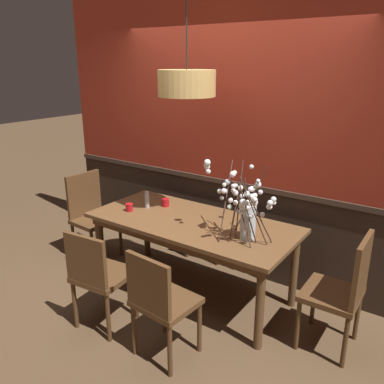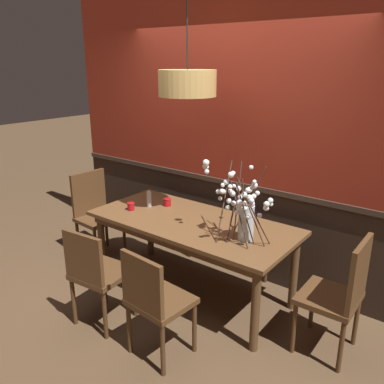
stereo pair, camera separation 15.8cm
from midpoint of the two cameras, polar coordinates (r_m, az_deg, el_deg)
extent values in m
plane|color=brown|center=(4.04, 1.15, -14.14)|extent=(24.00, 24.00, 0.00)
cube|color=#2D2119|center=(4.34, 6.70, -4.78)|extent=(4.35, 0.12, 0.95)
cube|color=#3E2E24|center=(4.17, 6.87, 1.47)|extent=(4.35, 0.14, 0.05)
cube|color=maroon|center=(4.01, 7.49, 15.07)|extent=(4.35, 0.12, 2.00)
cube|color=brown|center=(3.70, 1.22, -4.39)|extent=(1.94, 0.89, 0.04)
cube|color=brown|center=(3.72, 1.22, -5.21)|extent=(1.83, 0.78, 0.08)
cylinder|color=brown|center=(4.17, -11.66, -7.77)|extent=(0.07, 0.07, 0.72)
cylinder|color=brown|center=(3.21, 10.49, -16.27)|extent=(0.07, 0.07, 0.72)
cylinder|color=brown|center=(4.62, -5.03, -4.83)|extent=(0.07, 0.07, 0.72)
cylinder|color=brown|center=(3.77, 15.57, -11.06)|extent=(0.07, 0.07, 0.72)
cube|color=brown|center=(3.32, 20.30, -14.00)|extent=(0.42, 0.45, 0.04)
cube|color=brown|center=(3.15, 24.14, -10.64)|extent=(0.04, 0.42, 0.49)
cylinder|color=#492F1A|center=(3.34, 15.75, -18.24)|extent=(0.04, 0.04, 0.44)
cylinder|color=#492F1A|center=(3.64, 18.05, -15.12)|extent=(0.04, 0.04, 0.44)
cylinder|color=#492F1A|center=(3.26, 21.92, -19.90)|extent=(0.04, 0.04, 0.44)
cylinder|color=#492F1A|center=(3.57, 23.65, -16.52)|extent=(0.04, 0.04, 0.44)
cube|color=brown|center=(4.56, 3.91, -3.96)|extent=(0.48, 0.44, 0.04)
cube|color=brown|center=(4.63, 5.06, -0.63)|extent=(0.43, 0.07, 0.41)
cylinder|color=#492F1A|center=(4.43, 5.00, -7.99)|extent=(0.04, 0.04, 0.43)
cylinder|color=#492F1A|center=(4.61, 0.67, -6.86)|extent=(0.04, 0.04, 0.43)
cylinder|color=#492F1A|center=(4.71, 6.96, -6.42)|extent=(0.04, 0.04, 0.43)
cylinder|color=#492F1A|center=(4.87, 2.81, -5.42)|extent=(0.04, 0.04, 0.43)
cube|color=brown|center=(3.50, -11.38, -11.31)|extent=(0.46, 0.47, 0.04)
cube|color=brown|center=(3.28, -13.96, -9.17)|extent=(0.40, 0.08, 0.41)
cylinder|color=#492F1A|center=(3.85, -11.27, -12.56)|extent=(0.04, 0.04, 0.44)
cylinder|color=#492F1A|center=(3.64, -6.96, -14.25)|extent=(0.04, 0.04, 0.44)
cylinder|color=#492F1A|center=(3.63, -15.33, -14.90)|extent=(0.04, 0.04, 0.44)
cylinder|color=#492F1A|center=(3.41, -10.99, -16.93)|extent=(0.04, 0.04, 0.44)
cube|color=brown|center=(4.64, -12.09, -3.74)|extent=(0.43, 0.49, 0.04)
cube|color=brown|center=(4.69, -13.63, -0.11)|extent=(0.07, 0.44, 0.50)
cylinder|color=#492F1A|center=(4.72, -8.71, -6.33)|extent=(0.04, 0.04, 0.44)
cylinder|color=#492F1A|center=(4.50, -12.62, -7.84)|extent=(0.04, 0.04, 0.44)
cylinder|color=#492F1A|center=(4.97, -11.25, -5.21)|extent=(0.04, 0.04, 0.44)
cylinder|color=#492F1A|center=(4.76, -15.06, -6.56)|extent=(0.04, 0.04, 0.44)
cube|color=brown|center=(3.10, -2.93, -15.30)|extent=(0.46, 0.43, 0.04)
cube|color=brown|center=(2.87, -5.59, -12.95)|extent=(0.41, 0.07, 0.41)
cylinder|color=#492F1A|center=(3.44, -3.08, -16.32)|extent=(0.04, 0.04, 0.43)
cylinder|color=#492F1A|center=(3.24, 1.83, -18.79)|extent=(0.04, 0.04, 0.43)
cylinder|color=#492F1A|center=(3.25, -7.52, -18.74)|extent=(0.04, 0.04, 0.43)
cylinder|color=#492F1A|center=(3.04, -2.61, -21.66)|extent=(0.04, 0.04, 0.43)
cube|color=brown|center=(4.30, 10.84, -5.66)|extent=(0.45, 0.43, 0.04)
cube|color=brown|center=(4.36, 12.23, -2.09)|extent=(0.41, 0.06, 0.43)
cylinder|color=#492F1A|center=(4.19, 11.63, -9.97)|extent=(0.04, 0.04, 0.43)
cylinder|color=#492F1A|center=(4.35, 7.39, -8.59)|extent=(0.04, 0.04, 0.43)
cylinder|color=#492F1A|center=(4.46, 13.84, -8.32)|extent=(0.04, 0.04, 0.43)
cylinder|color=#492F1A|center=(4.61, 9.78, -7.09)|extent=(0.04, 0.04, 0.43)
cylinder|color=silver|center=(3.30, 9.11, -4.38)|extent=(0.13, 0.13, 0.30)
cylinder|color=silver|center=(3.34, 9.01, -6.18)|extent=(0.11, 0.11, 0.07)
cylinder|color=#472D23|center=(3.19, 9.02, -3.07)|extent=(0.16, 0.08, 0.51)
sphere|color=white|center=(3.10, 8.94, -0.38)|extent=(0.05, 0.05, 0.05)
sphere|color=white|center=(3.18, 9.45, -3.56)|extent=(0.04, 0.04, 0.04)
sphere|color=white|center=(3.19, 8.98, -2.37)|extent=(0.04, 0.04, 0.04)
cylinder|color=#472D23|center=(3.20, 9.11, -2.69)|extent=(0.07, 0.07, 0.54)
sphere|color=white|center=(3.11, 9.66, 0.29)|extent=(0.05, 0.05, 0.05)
sphere|color=white|center=(3.14, 9.03, -1.56)|extent=(0.03, 0.03, 0.03)
sphere|color=white|center=(3.18, 9.64, -0.85)|extent=(0.05, 0.05, 0.05)
sphere|color=white|center=(3.10, 9.40, 0.26)|extent=(0.04, 0.04, 0.04)
cylinder|color=#472D23|center=(3.37, 9.57, -1.13)|extent=(0.25, 0.08, 0.60)
sphere|color=white|center=(3.41, 9.76, 3.48)|extent=(0.04, 0.04, 0.04)
sphere|color=white|center=(3.33, 9.58, -1.68)|extent=(0.04, 0.04, 0.04)
sphere|color=white|center=(3.35, 10.15, -0.63)|extent=(0.05, 0.05, 0.05)
cylinder|color=#472D23|center=(3.28, 7.90, -1.21)|extent=(0.05, 0.16, 0.64)
sphere|color=white|center=(3.24, 8.08, 0.48)|extent=(0.04, 0.04, 0.04)
sphere|color=white|center=(3.26, 8.28, -0.71)|extent=(0.04, 0.04, 0.04)
sphere|color=white|center=(3.25, 7.29, 2.68)|extent=(0.04, 0.04, 0.04)
sphere|color=white|center=(3.23, 6.98, 2.44)|extent=(0.05, 0.05, 0.05)
sphere|color=white|center=(3.22, 7.40, 0.83)|extent=(0.03, 0.03, 0.03)
cylinder|color=#472D23|center=(3.30, 7.25, -2.65)|extent=(0.06, 0.25, 0.47)
sphere|color=white|center=(3.26, 5.79, 0.96)|extent=(0.04, 0.04, 0.04)
sphere|color=white|center=(3.26, 5.69, 0.07)|extent=(0.05, 0.05, 0.05)
sphere|color=white|center=(3.33, 7.86, -2.86)|extent=(0.04, 0.04, 0.04)
sphere|color=white|center=(3.29, 5.85, 0.05)|extent=(0.04, 0.04, 0.04)
sphere|color=white|center=(3.29, 6.49, -2.24)|extent=(0.04, 0.04, 0.04)
cylinder|color=#472D23|center=(3.31, 6.01, -1.22)|extent=(0.10, 0.35, 0.61)
sphere|color=white|center=(3.25, 3.51, 2.91)|extent=(0.04, 0.04, 0.04)
sphere|color=white|center=(3.32, 5.41, -0.92)|extent=(0.04, 0.04, 0.04)
sphere|color=white|center=(3.27, 3.40, 4.20)|extent=(0.05, 0.05, 0.05)
sphere|color=white|center=(3.31, 3.37, 3.56)|extent=(0.05, 0.05, 0.05)
sphere|color=white|center=(3.31, 5.10, 0.05)|extent=(0.04, 0.04, 0.04)
sphere|color=white|center=(3.30, 3.19, 3.71)|extent=(0.04, 0.04, 0.04)
cylinder|color=#472D23|center=(3.29, 7.36, -2.40)|extent=(0.04, 0.22, 0.50)
sphere|color=white|center=(3.26, 6.28, 1.40)|extent=(0.05, 0.05, 0.05)
sphere|color=white|center=(3.26, 7.35, -1.62)|extent=(0.04, 0.04, 0.04)
sphere|color=white|center=(3.30, 6.66, -1.27)|extent=(0.04, 0.04, 0.04)
cylinder|color=#472D23|center=(3.14, 9.87, -2.91)|extent=(0.21, 0.14, 0.57)
sphere|color=white|center=(3.02, 10.80, -0.17)|extent=(0.04, 0.04, 0.04)
sphere|color=white|center=(2.97, 10.05, 0.58)|extent=(0.03, 0.03, 0.03)
sphere|color=white|center=(2.95, 10.46, 0.91)|extent=(0.05, 0.05, 0.05)
sphere|color=white|center=(3.02, 10.03, -1.25)|extent=(0.04, 0.04, 0.04)
sphere|color=white|center=(2.91, 10.45, 1.43)|extent=(0.03, 0.03, 0.03)
sphere|color=white|center=(3.05, 9.93, -1.64)|extent=(0.05, 0.05, 0.05)
cylinder|color=#472D23|center=(3.16, 8.21, -3.22)|extent=(0.21, 0.06, 0.51)
sphere|color=white|center=(3.10, 8.13, -2.12)|extent=(0.05, 0.05, 0.05)
sphere|color=white|center=(3.04, 6.98, 0.09)|extent=(0.04, 0.04, 0.04)
sphere|color=white|center=(3.07, 8.29, -1.58)|extent=(0.05, 0.05, 0.05)
sphere|color=white|center=(2.99, 6.97, 0.74)|extent=(0.04, 0.04, 0.04)
sphere|color=white|center=(3.13, 7.99, -2.91)|extent=(0.04, 0.04, 0.04)
sphere|color=white|center=(3.07, 7.28, -0.24)|extent=(0.05, 0.05, 0.05)
cylinder|color=#472D23|center=(3.15, 10.88, -4.21)|extent=(0.12, 0.24, 0.43)
sphere|color=white|center=(3.06, 11.97, -2.28)|extent=(0.04, 0.04, 0.04)
sphere|color=white|center=(3.02, 12.63, -1.20)|extent=(0.04, 0.04, 0.04)
sphere|color=white|center=(3.03, 12.72, -1.74)|extent=(0.03, 0.03, 0.03)
sphere|color=white|center=(2.99, 12.10, -1.72)|extent=(0.04, 0.04, 0.04)
sphere|color=white|center=(3.12, 11.07, -3.34)|extent=(0.04, 0.04, 0.04)
sphere|color=white|center=(3.01, 12.11, -2.30)|extent=(0.04, 0.04, 0.04)
cylinder|color=red|center=(3.97, -7.61, -2.04)|extent=(0.07, 0.07, 0.08)
torus|color=red|center=(3.96, -7.63, -1.57)|extent=(0.07, 0.07, 0.01)
cylinder|color=silver|center=(3.98, -7.61, -2.20)|extent=(0.05, 0.05, 0.04)
cylinder|color=red|center=(4.06, -2.43, -1.45)|extent=(0.08, 0.08, 0.08)
torus|color=red|center=(4.04, -2.44, -0.97)|extent=(0.08, 0.08, 0.01)
cylinder|color=silver|center=(4.06, -2.43, -1.61)|extent=(0.05, 0.05, 0.04)
cylinder|color=#ADADB2|center=(4.03, -5.06, -1.11)|extent=(0.05, 0.05, 0.15)
cylinder|color=beige|center=(4.01, -5.09, 0.02)|extent=(0.04, 0.04, 0.02)
cylinder|color=tan|center=(3.54, 0.65, 15.29)|extent=(0.50, 0.50, 0.22)
sphere|color=#F9EAB7|center=(3.55, 0.65, 14.75)|extent=(0.14, 0.14, 0.14)
cylinder|color=black|center=(3.56, 0.69, 24.05)|extent=(0.01, 0.01, 0.86)
camera|label=1|loc=(0.08, -88.75, 0.41)|focal=37.30mm
camera|label=2|loc=(0.08, 91.25, -0.41)|focal=37.30mm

